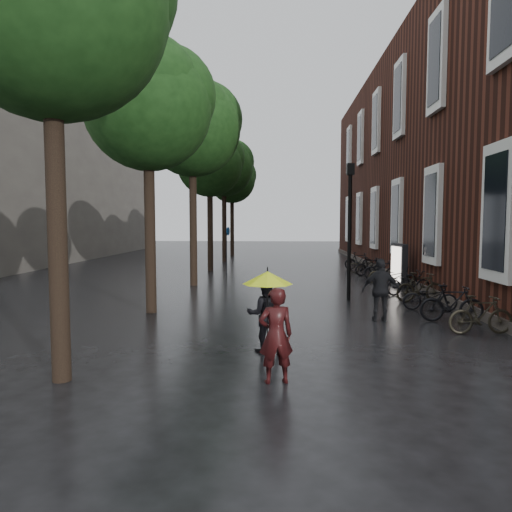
# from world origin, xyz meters

# --- Properties ---
(ground) EXTENTS (120.00, 120.00, 0.00)m
(ground) POSITION_xyz_m (0.00, 0.00, 0.00)
(ground) COLOR black
(brick_building) EXTENTS (10.20, 33.20, 12.00)m
(brick_building) POSITION_xyz_m (10.47, 19.46, 5.99)
(brick_building) COLOR #38160F
(brick_building) RESTS_ON ground
(street_trees) EXTENTS (4.33, 34.03, 8.91)m
(street_trees) POSITION_xyz_m (-3.99, 15.91, 6.34)
(street_trees) COLOR black
(street_trees) RESTS_ON ground
(person_burgundy) EXTENTS (0.67, 0.52, 1.65)m
(person_burgundy) POSITION_xyz_m (-0.29, 1.07, 0.82)
(person_burgundy) COLOR black
(person_burgundy) RESTS_ON ground
(person_black) EXTENTS (0.84, 0.69, 1.60)m
(person_black) POSITION_xyz_m (-0.53, 2.95, 0.80)
(person_black) COLOR black
(person_black) RESTS_ON ground
(lime_umbrella) EXTENTS (0.96, 0.96, 1.42)m
(lime_umbrella) POSITION_xyz_m (-0.45, 1.96, 1.70)
(lime_umbrella) COLOR black
(lime_umbrella) RESTS_ON ground
(pedestrian_walking) EXTENTS (1.04, 0.47, 1.74)m
(pedestrian_walking) POSITION_xyz_m (2.60, 6.08, 0.87)
(pedestrian_walking) COLOR black
(pedestrian_walking) RESTS_ON ground
(parked_bicycles) EXTENTS (2.01, 15.94, 1.04)m
(parked_bicycles) POSITION_xyz_m (4.58, 12.21, 0.48)
(parked_bicycles) COLOR black
(parked_bicycles) RESTS_ON ground
(ad_lightbox) EXTENTS (0.28, 1.22, 1.84)m
(ad_lightbox) POSITION_xyz_m (4.89, 12.94, 0.92)
(ad_lightbox) COLOR black
(ad_lightbox) RESTS_ON ground
(lamp_post) EXTENTS (0.25, 0.25, 4.76)m
(lamp_post) POSITION_xyz_m (2.24, 9.45, 2.89)
(lamp_post) COLOR black
(lamp_post) RESTS_ON ground
(cycle_sign) EXTENTS (0.13, 0.45, 2.49)m
(cycle_sign) POSITION_xyz_m (-2.97, 17.86, 1.65)
(cycle_sign) COLOR #262628
(cycle_sign) RESTS_ON ground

